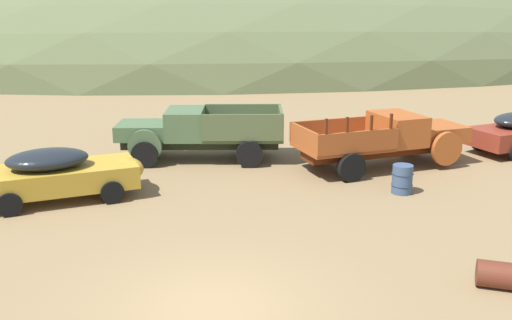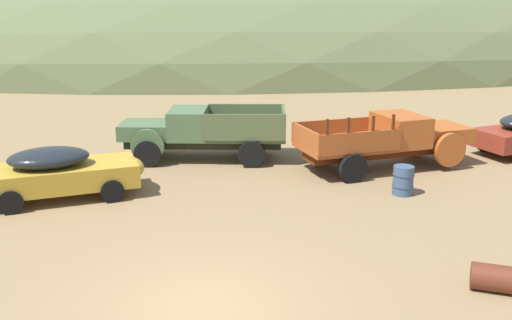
{
  "view_description": "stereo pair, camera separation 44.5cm",
  "coord_description": "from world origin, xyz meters",
  "px_view_note": "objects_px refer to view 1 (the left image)",
  "views": [
    {
      "loc": [
        -2.28,
        -9.75,
        5.71
      ],
      "look_at": [
        3.0,
        6.32,
        1.04
      ],
      "focal_mm": 40.31,
      "sensor_mm": 36.0,
      "label": 1
    },
    {
      "loc": [
        -1.85,
        -9.89,
        5.71
      ],
      "look_at": [
        3.0,
        6.32,
        1.04
      ],
      "focal_mm": 40.31,
      "sensor_mm": 36.0,
      "label": 2
    }
  ],
  "objects_px": {
    "car_mustard": "(63,173)",
    "oil_drum_tipped": "(499,275)",
    "truck_weathered_green": "(191,133)",
    "oil_drum_spare": "(402,179)",
    "truck_oxide_orange": "(392,138)"
  },
  "relations": [
    {
      "from": "car_mustard",
      "to": "truck_oxide_orange",
      "type": "height_order",
      "value": "truck_oxide_orange"
    },
    {
      "from": "car_mustard",
      "to": "truck_oxide_orange",
      "type": "relative_size",
      "value": 0.77
    },
    {
      "from": "oil_drum_spare",
      "to": "truck_oxide_orange",
      "type": "bearing_deg",
      "value": 65.04
    },
    {
      "from": "truck_weathered_green",
      "to": "truck_oxide_orange",
      "type": "xyz_separation_m",
      "value": [
        6.65,
        -3.08,
        -0.01
      ]
    },
    {
      "from": "truck_weathered_green",
      "to": "truck_oxide_orange",
      "type": "bearing_deg",
      "value": 172.75
    },
    {
      "from": "oil_drum_spare",
      "to": "oil_drum_tipped",
      "type": "bearing_deg",
      "value": -103.4
    },
    {
      "from": "truck_weathered_green",
      "to": "oil_drum_tipped",
      "type": "xyz_separation_m",
      "value": [
        3.94,
        -11.82,
        -0.75
      ]
    },
    {
      "from": "truck_weathered_green",
      "to": "oil_drum_spare",
      "type": "distance_m",
      "value": 7.97
    },
    {
      "from": "truck_weathered_green",
      "to": "oil_drum_spare",
      "type": "relative_size",
      "value": 7.1
    },
    {
      "from": "truck_oxide_orange",
      "to": "oil_drum_tipped",
      "type": "relative_size",
      "value": 6.09
    },
    {
      "from": "truck_weathered_green",
      "to": "oil_drum_spare",
      "type": "xyz_separation_m",
      "value": [
        5.35,
        -5.88,
        -0.58
      ]
    },
    {
      "from": "car_mustard",
      "to": "oil_drum_spare",
      "type": "bearing_deg",
      "value": -19.33
    },
    {
      "from": "car_mustard",
      "to": "oil_drum_tipped",
      "type": "bearing_deg",
      "value": -49.69
    },
    {
      "from": "car_mustard",
      "to": "truck_weathered_green",
      "type": "height_order",
      "value": "truck_weathered_green"
    },
    {
      "from": "truck_weathered_green",
      "to": "oil_drum_tipped",
      "type": "bearing_deg",
      "value": 126.05
    }
  ]
}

